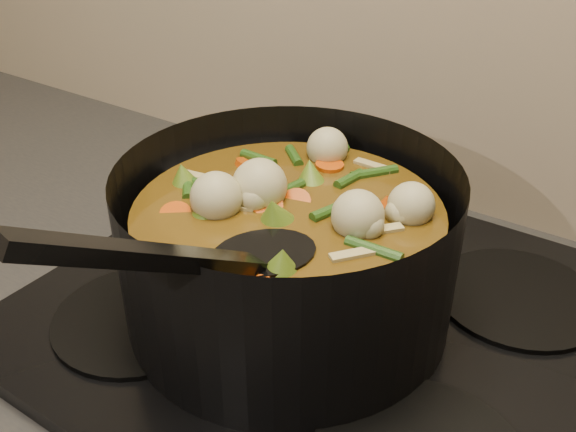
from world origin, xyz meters
The scene contains 3 objects.
stovetop centered at (0.00, 1.93, 0.92)m, with size 0.62×0.54×0.03m.
stockpot centered at (-0.04, 1.90, 1.01)m, with size 0.44×0.51×0.25m.
saucepan centered at (-0.20, 1.99, 0.99)m, with size 0.18×0.18×0.14m.
Camera 1 is at (0.26, 1.45, 1.37)m, focal length 40.00 mm.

